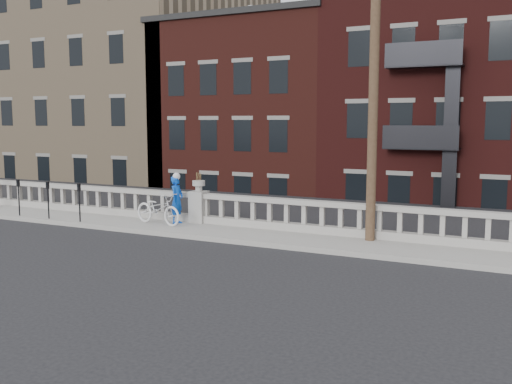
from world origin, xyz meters
TOP-DOWN VIEW (x-y plane):
  - ground at (0.00, 0.00)m, footprint 120.00×120.00m
  - sidewalk at (0.00, 3.00)m, footprint 32.00×2.20m
  - balustrade at (0.00, 3.95)m, footprint 28.00×0.34m
  - planter_pedestal at (0.00, 3.95)m, footprint 0.55×0.55m
  - lower_level at (0.56, 23.04)m, footprint 80.00×44.00m
  - utility_pole at (6.20, 3.60)m, footprint 1.60×0.28m
  - parking_meter_a at (-6.82, 2.15)m, footprint 0.10×0.09m
  - parking_meter_b at (-5.32, 2.15)m, footprint 0.10×0.09m
  - parking_meter_c at (-3.82, 2.15)m, footprint 0.10×0.09m
  - bicycle at (-1.04, 2.97)m, footprint 2.16×1.11m
  - cyclist at (-0.53, 3.36)m, footprint 0.46×0.65m

SIDE VIEW (x-z plane):
  - ground at x=0.00m, z-range 0.00..0.00m
  - sidewalk at x=0.00m, z-range 0.00..0.15m
  - balustrade at x=0.00m, z-range 0.13..1.16m
  - bicycle at x=-1.04m, z-range 0.15..1.23m
  - planter_pedestal at x=0.00m, z-range -0.05..1.71m
  - cyclist at x=-0.53m, z-range 0.15..1.82m
  - parking_meter_a at x=-6.82m, z-range 0.32..1.68m
  - parking_meter_b at x=-5.32m, z-range 0.32..1.68m
  - parking_meter_c at x=-3.82m, z-range 0.32..1.68m
  - lower_level at x=0.56m, z-range -7.77..13.03m
  - utility_pole at x=6.20m, z-range 0.24..10.24m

